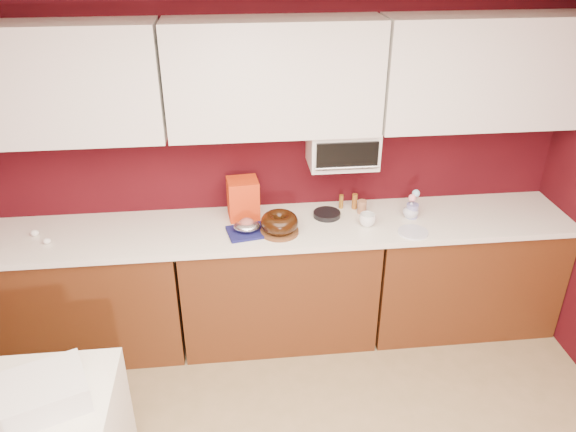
# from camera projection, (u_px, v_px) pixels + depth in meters

# --- Properties ---
(ceiling) EXTENTS (4.00, 4.50, 0.02)m
(ceiling) POSITION_uv_depth(u_px,v_px,m) (350.00, 25.00, 1.29)
(ceiling) COLOR white
(ceiling) RESTS_ON wall_back
(wall_back) EXTENTS (4.00, 0.02, 2.50)m
(wall_back) POSITION_uv_depth(u_px,v_px,m) (273.00, 159.00, 3.85)
(wall_back) COLOR #3D080D
(wall_back) RESTS_ON floor
(base_cabinet_left) EXTENTS (1.31, 0.58, 0.86)m
(base_cabinet_left) POSITION_uv_depth(u_px,v_px,m) (84.00, 295.00, 3.84)
(base_cabinet_left) COLOR #542910
(base_cabinet_left) RESTS_ON floor
(base_cabinet_center) EXTENTS (1.31, 0.58, 0.86)m
(base_cabinet_center) POSITION_uv_depth(u_px,v_px,m) (278.00, 283.00, 3.96)
(base_cabinet_center) COLOR #542910
(base_cabinet_center) RESTS_ON floor
(base_cabinet_right) EXTENTS (1.31, 0.58, 0.86)m
(base_cabinet_right) POSITION_uv_depth(u_px,v_px,m) (460.00, 272.00, 4.09)
(base_cabinet_right) COLOR #542910
(base_cabinet_right) RESTS_ON floor
(countertop) EXTENTS (4.00, 0.62, 0.04)m
(countertop) POSITION_uv_depth(u_px,v_px,m) (278.00, 228.00, 3.75)
(countertop) COLOR white
(countertop) RESTS_ON base_cabinet_center
(upper_cabinet_left) EXTENTS (1.31, 0.33, 0.70)m
(upper_cabinet_left) POSITION_uv_depth(u_px,v_px,m) (48.00, 84.00, 3.29)
(upper_cabinet_left) COLOR white
(upper_cabinet_left) RESTS_ON wall_back
(upper_cabinet_center) EXTENTS (1.31, 0.33, 0.70)m
(upper_cabinet_center) POSITION_uv_depth(u_px,v_px,m) (274.00, 78.00, 3.42)
(upper_cabinet_center) COLOR white
(upper_cabinet_center) RESTS_ON wall_back
(upper_cabinet_right) EXTENTS (1.31, 0.33, 0.70)m
(upper_cabinet_right) POSITION_uv_depth(u_px,v_px,m) (484.00, 72.00, 3.55)
(upper_cabinet_right) COLOR white
(upper_cabinet_right) RESTS_ON wall_back
(toaster_oven) EXTENTS (0.45, 0.30, 0.25)m
(toaster_oven) POSITION_uv_depth(u_px,v_px,m) (342.00, 147.00, 3.71)
(toaster_oven) COLOR white
(toaster_oven) RESTS_ON upper_cabinet_center
(toaster_oven_door) EXTENTS (0.40, 0.02, 0.18)m
(toaster_oven_door) POSITION_uv_depth(u_px,v_px,m) (347.00, 156.00, 3.57)
(toaster_oven_door) COLOR black
(toaster_oven_door) RESTS_ON toaster_oven
(toaster_oven_handle) EXTENTS (0.42, 0.02, 0.02)m
(toaster_oven_handle) POSITION_uv_depth(u_px,v_px,m) (347.00, 168.00, 3.59)
(toaster_oven_handle) COLOR silver
(toaster_oven_handle) RESTS_ON toaster_oven
(cake_base) EXTENTS (0.27, 0.27, 0.02)m
(cake_base) POSITION_uv_depth(u_px,v_px,m) (280.00, 231.00, 3.65)
(cake_base) COLOR brown
(cake_base) RESTS_ON countertop
(bundt_cake) EXTENTS (0.25, 0.25, 0.10)m
(bundt_cake) POSITION_uv_depth(u_px,v_px,m) (279.00, 222.00, 3.61)
(bundt_cake) COLOR black
(bundt_cake) RESTS_ON cake_base
(navy_towel) EXTENTS (0.28, 0.25, 0.02)m
(navy_towel) POSITION_uv_depth(u_px,v_px,m) (247.00, 232.00, 3.64)
(navy_towel) COLOR #151751
(navy_towel) RESTS_ON countertop
(foil_ham_nest) EXTENTS (0.17, 0.15, 0.06)m
(foil_ham_nest) POSITION_uv_depth(u_px,v_px,m) (247.00, 226.00, 3.62)
(foil_ham_nest) COLOR silver
(foil_ham_nest) RESTS_ON navy_towel
(roasted_ham) EXTENTS (0.10, 0.09, 0.06)m
(roasted_ham) POSITION_uv_depth(u_px,v_px,m) (247.00, 222.00, 3.61)
(roasted_ham) COLOR #A15249
(roasted_ham) RESTS_ON foil_ham_nest
(pandoro_box) EXTENTS (0.22, 0.20, 0.28)m
(pandoro_box) POSITION_uv_depth(u_px,v_px,m) (243.00, 199.00, 3.79)
(pandoro_box) COLOR #B6140C
(pandoro_box) RESTS_ON countertop
(dark_pan) EXTENTS (0.24, 0.24, 0.03)m
(dark_pan) POSITION_uv_depth(u_px,v_px,m) (327.00, 214.00, 3.85)
(dark_pan) COLOR black
(dark_pan) RESTS_ON countertop
(coffee_mug) EXTENTS (0.11, 0.11, 0.10)m
(coffee_mug) POSITION_uv_depth(u_px,v_px,m) (367.00, 219.00, 3.72)
(coffee_mug) COLOR white
(coffee_mug) RESTS_ON countertop
(blue_jar) EXTENTS (0.10, 0.10, 0.10)m
(blue_jar) POSITION_uv_depth(u_px,v_px,m) (412.00, 211.00, 3.82)
(blue_jar) COLOR navy
(blue_jar) RESTS_ON countertop
(flower_vase) EXTENTS (0.10, 0.10, 0.13)m
(flower_vase) POSITION_uv_depth(u_px,v_px,m) (411.00, 209.00, 3.81)
(flower_vase) COLOR silver
(flower_vase) RESTS_ON countertop
(flower_pink) EXTENTS (0.05, 0.05, 0.05)m
(flower_pink) POSITION_uv_depth(u_px,v_px,m) (412.00, 198.00, 3.77)
(flower_pink) COLOR pink
(flower_pink) RESTS_ON flower_vase
(flower_blue) EXTENTS (0.05, 0.05, 0.05)m
(flower_blue) POSITION_uv_depth(u_px,v_px,m) (416.00, 193.00, 3.78)
(flower_blue) COLOR #98D1F4
(flower_blue) RESTS_ON flower_vase
(china_plate) EXTENTS (0.24, 0.24, 0.01)m
(china_plate) POSITION_uv_depth(u_px,v_px,m) (413.00, 232.00, 3.65)
(china_plate) COLOR silver
(china_plate) RESTS_ON countertop
(amber_bottle) EXTENTS (0.04, 0.04, 0.11)m
(amber_bottle) POSITION_uv_depth(u_px,v_px,m) (355.00, 201.00, 3.93)
(amber_bottle) COLOR brown
(amber_bottle) RESTS_ON countertop
(paper_cup) EXTENTS (0.08, 0.08, 0.09)m
(paper_cup) POSITION_uv_depth(u_px,v_px,m) (362.00, 207.00, 3.88)
(paper_cup) COLOR #986545
(paper_cup) RESTS_ON countertop
(egg_left) EXTENTS (0.06, 0.05, 0.04)m
(egg_left) POSITION_uv_depth(u_px,v_px,m) (47.00, 241.00, 3.52)
(egg_left) COLOR white
(egg_left) RESTS_ON countertop
(egg_right) EXTENTS (0.06, 0.06, 0.04)m
(egg_right) POSITION_uv_depth(u_px,v_px,m) (35.00, 233.00, 3.61)
(egg_right) COLOR white
(egg_right) RESTS_ON countertop
(newspaper_stack) EXTENTS (0.46, 0.43, 0.13)m
(newspaper_stack) POSITION_uv_depth(u_px,v_px,m) (43.00, 393.00, 2.54)
(newspaper_stack) COLOR silver
(newspaper_stack) RESTS_ON dining_table
(amber_bottle_tall) EXTENTS (0.03, 0.03, 0.10)m
(amber_bottle_tall) POSITION_uv_depth(u_px,v_px,m) (341.00, 202.00, 3.94)
(amber_bottle_tall) COLOR brown
(amber_bottle_tall) RESTS_ON countertop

